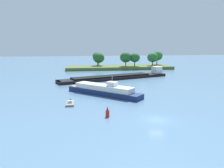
% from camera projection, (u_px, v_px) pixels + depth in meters
% --- Properties ---
extents(ground_plane, '(400.00, 400.00, 0.00)m').
position_uv_depth(ground_plane, '(157.00, 120.00, 38.45)').
color(ground_plane, slate).
extents(treeline_island, '(54.44, 17.14, 9.05)m').
position_uv_depth(treeline_island, '(123.00, 63.00, 116.77)').
color(treeline_island, '#4C6038').
rests_on(treeline_island, ground).
extents(white_riverboat, '(18.25, 17.23, 5.07)m').
position_uv_depth(white_riverboat, '(104.00, 90.00, 57.20)').
color(white_riverboat, navy).
rests_on(white_riverboat, ground).
extents(fishing_skiff, '(1.80, 4.76, 0.89)m').
position_uv_depth(fishing_skiff, '(70.00, 103.00, 48.44)').
color(fishing_skiff, slate).
rests_on(fishing_skiff, ground).
extents(cargo_barge, '(42.64, 20.23, 5.58)m').
position_uv_depth(cargo_barge, '(118.00, 77.00, 82.87)').
color(cargo_barge, black).
rests_on(cargo_barge, ground).
extents(channel_buoy_red, '(0.70, 0.70, 1.90)m').
position_uv_depth(channel_buoy_red, '(107.00, 112.00, 40.03)').
color(channel_buoy_red, red).
rests_on(channel_buoy_red, ground).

